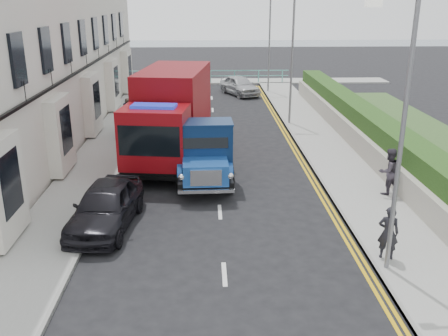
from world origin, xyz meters
TOP-DOWN VIEW (x-y plane):
  - ground at (0.00, 0.00)m, footprint 120.00×120.00m
  - pavement_west at (-5.20, 9.00)m, footprint 2.40×38.00m
  - pavement_east at (5.30, 9.00)m, footprint 2.60×38.00m
  - promenade at (0.00, 29.00)m, footprint 30.00×2.50m
  - sea_plane at (0.00, 60.00)m, footprint 120.00×120.00m
  - garden_east at (7.21, 9.00)m, footprint 1.45×28.00m
  - seafront_railing at (0.00, 28.20)m, footprint 13.00×0.08m
  - lamp_near at (4.18, -2.00)m, footprint 1.23×0.18m
  - lamp_mid at (4.18, 14.00)m, footprint 1.23×0.18m
  - lamp_far at (4.18, 24.00)m, footprint 1.23×0.18m
  - bedford_lorry at (-0.51, 4.67)m, footprint 2.26×5.37m
  - red_lorry at (-1.96, 7.88)m, footprint 3.54×7.76m
  - parked_car_front at (-3.60, 1.00)m, footprint 2.16×4.38m
  - parked_car_mid at (-2.60, 9.93)m, footprint 1.66×3.86m
  - parked_car_rear at (-3.60, 12.60)m, footprint 2.08×4.67m
  - seafront_car_left at (-3.50, 22.48)m, footprint 3.00×5.44m
  - seafront_car_right at (2.08, 23.18)m, footprint 3.17×4.41m
  - pedestrian_east_near at (4.45, -1.49)m, footprint 0.63×0.51m
  - pedestrian_east_far at (6.10, 3.16)m, footprint 1.00×0.89m
  - pedestrian_west_near at (-4.46, 11.41)m, footprint 1.08×0.60m
  - pedestrian_west_far at (-4.40, 12.10)m, footprint 1.05×0.86m

SIDE VIEW (x-z plane):
  - ground at x=0.00m, z-range 0.00..0.00m
  - sea_plane at x=0.00m, z-range 0.00..0.00m
  - pavement_west at x=-5.20m, z-range 0.00..0.12m
  - pavement_east at x=5.30m, z-range 0.00..0.12m
  - promenade at x=0.00m, z-range 0.00..0.12m
  - seafront_railing at x=0.00m, z-range 0.03..1.14m
  - parked_car_mid at x=-2.60m, z-range 0.00..1.24m
  - parked_car_rear at x=-3.60m, z-range 0.00..1.33m
  - seafront_car_right at x=2.08m, z-range 0.00..1.40m
  - parked_car_front at x=-3.60m, z-range 0.00..1.44m
  - seafront_car_left at x=-3.50m, z-range 0.00..1.44m
  - pedestrian_east_near at x=4.45m, z-range 0.12..1.64m
  - garden_east at x=7.21m, z-range 0.02..1.77m
  - pedestrian_east_far at x=6.10m, z-range 0.12..1.83m
  - pedestrian_west_near at x=-4.46m, z-range 0.12..1.86m
  - pedestrian_west_far at x=-4.40m, z-range 0.12..1.97m
  - bedford_lorry at x=-0.51m, z-range -0.10..2.41m
  - red_lorry at x=-1.96m, z-range 0.13..4.05m
  - lamp_near at x=4.18m, z-range 0.50..7.50m
  - lamp_mid at x=4.18m, z-range 0.50..7.50m
  - lamp_far at x=4.18m, z-range 0.50..7.50m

